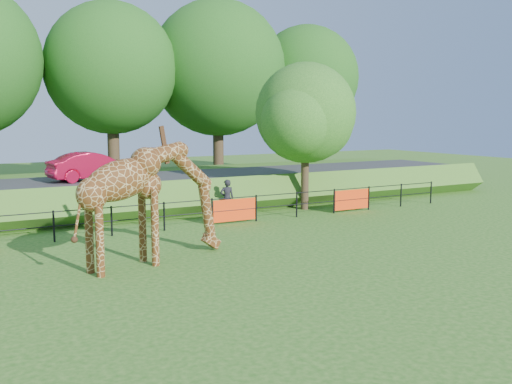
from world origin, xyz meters
TOP-DOWN VIEW (x-y plane):
  - ground at (0.00, 0.00)m, footprint 90.00×90.00m
  - giraffe at (-1.95, 3.62)m, footprint 5.07×2.16m
  - perimeter_fence at (0.00, 8.00)m, footprint 28.07×0.10m
  - embankment at (0.00, 15.50)m, footprint 40.00×9.00m
  - road at (0.00, 14.00)m, footprint 40.00×5.00m
  - car_red at (-1.21, 13.82)m, footprint 4.06×1.88m
  - visitor at (3.40, 9.50)m, footprint 0.68×0.55m
  - tree_east at (7.60, 9.63)m, footprint 5.40×4.71m
  - bg_tree_line at (1.89, 22.00)m, footprint 37.30×8.80m

SIDE VIEW (x-z plane):
  - ground at x=0.00m, z-range 0.00..0.00m
  - perimeter_fence at x=0.00m, z-range 0.00..1.10m
  - embankment at x=0.00m, z-range 0.00..1.30m
  - visitor at x=3.40m, z-range 0.00..1.63m
  - road at x=0.00m, z-range 1.30..1.42m
  - giraffe at x=-1.95m, z-range 0.00..3.57m
  - car_red at x=-1.21m, z-range 1.42..2.71m
  - tree_east at x=7.60m, z-range 0.90..7.66m
  - bg_tree_line at x=1.89m, z-range 1.28..13.10m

